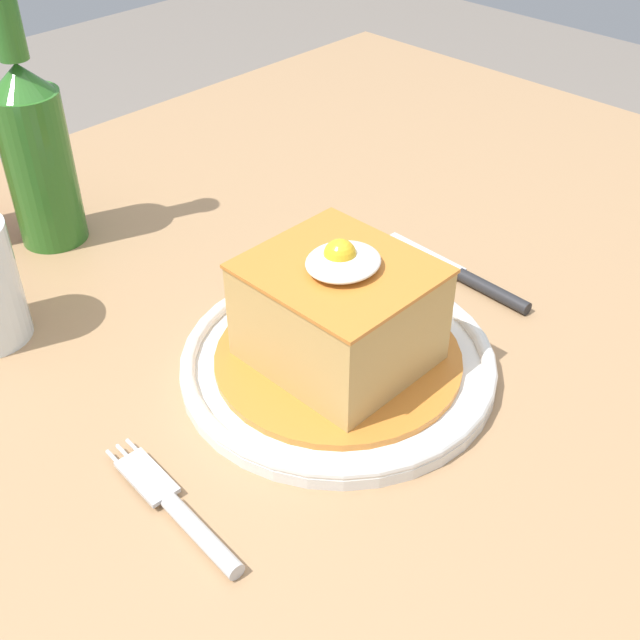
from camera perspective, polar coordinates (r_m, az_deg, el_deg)
dining_table at (r=0.74m, az=0.85°, el=-7.23°), size 1.24×1.03×0.72m
main_plate at (r=0.64m, az=1.29°, el=-2.97°), size 0.25×0.25×0.02m
sandwich_meal at (r=0.61m, az=1.35°, el=0.13°), size 0.20×0.20×0.11m
fork at (r=0.54m, az=-9.69°, el=-13.50°), size 0.03×0.14×0.01m
knife at (r=0.75m, az=10.73°, el=2.79°), size 0.02×0.17×0.01m
beer_bottle_green at (r=0.80m, az=-19.58°, el=11.60°), size 0.06×0.06×0.27m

